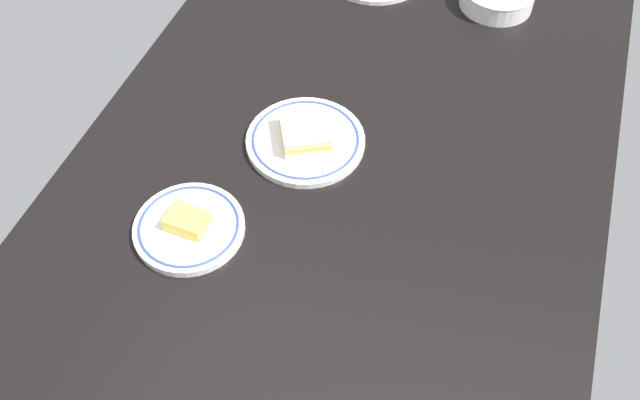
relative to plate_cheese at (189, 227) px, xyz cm
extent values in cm
cube|color=black|center=(10.93, -17.86, -3.01)|extent=(158.86, 88.78, 4.00)
cylinder|color=white|center=(0.00, 0.00, -0.36)|extent=(17.43, 17.43, 1.29)
torus|color=#33478C|center=(0.00, 0.00, 0.28)|extent=(15.84, 15.84, 0.50)
cube|color=#F2D14C|center=(0.00, 0.00, 1.50)|extent=(5.03, 6.49, 2.44)
cylinder|color=white|center=(23.44, -10.91, -0.41)|extent=(20.58, 20.58, 1.20)
torus|color=#33478C|center=(23.44, -10.91, 0.19)|extent=(18.61, 18.61, 0.50)
cube|color=beige|center=(23.44, -10.91, 0.79)|extent=(11.30, 11.12, 1.20)
cube|color=#E5B24C|center=(23.44, -10.91, 1.79)|extent=(11.30, 11.12, 0.80)
cube|color=beige|center=(23.44, -10.91, 2.79)|extent=(11.30, 11.12, 1.20)
camera|label=1|loc=(-54.14, -40.24, 88.16)|focal=39.34mm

